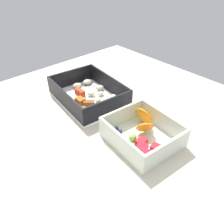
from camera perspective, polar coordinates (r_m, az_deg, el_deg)
The scene contains 3 objects.
table_surface at distance 63.99cm, azimuth -0.42°, elevation -1.31°, with size 80.00×80.00×2.00cm, color beige.
pasta_container at distance 68.88cm, azimuth -5.96°, elevation 4.21°, with size 23.66×18.49×5.85cm.
fruit_bowl at distance 54.14cm, azimuth 7.49°, elevation -5.75°, with size 17.12×15.49×5.95cm.
Camera 1 is at (-38.23, 33.91, 39.52)cm, focal length 36.35 mm.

